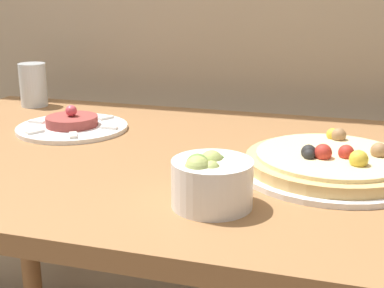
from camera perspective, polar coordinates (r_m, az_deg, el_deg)
dining_table at (r=1.11m, az=-0.19°, el=-6.16°), size 1.41×0.82×0.79m
pizza_plate at (r=1.00m, az=14.62°, el=-2.01°), size 0.34×0.34×0.06m
tartare_plate at (r=1.29m, az=-12.66°, el=1.97°), size 0.26×0.26×0.06m
small_bowl at (r=0.82m, az=2.04°, el=-3.96°), size 0.13×0.13×0.09m
drinking_glass at (r=1.57m, az=-16.58°, el=6.07°), size 0.07×0.07×0.12m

